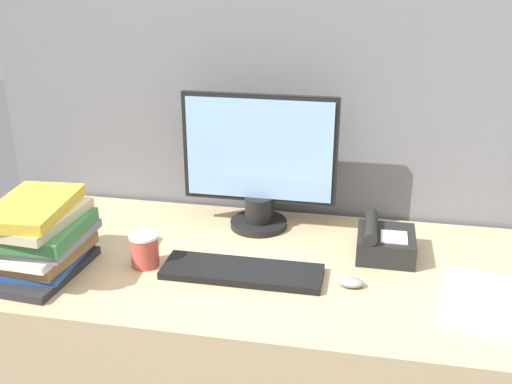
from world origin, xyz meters
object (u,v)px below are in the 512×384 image
Objects in this scene: monitor at (259,167)px; coffee_cup at (145,250)px; book_stack at (39,236)px; desk_telephone at (384,242)px; keyboard at (242,272)px; mouse at (351,282)px.

monitor reaches higher than coffee_cup.
book_stack is 0.96m from desk_telephone.
mouse is at bearing -0.76° from keyboard.
mouse is 0.70× the size of coffee_cup.
desk_telephone is at bearing 16.77° from book_stack.
coffee_cup is at bearing 179.68° from keyboard.
monitor is 0.37m from keyboard.
keyboard is 1.40× the size of book_stack.
keyboard is 2.41× the size of desk_telephone.
mouse is (0.29, -0.00, 0.00)m from keyboard.
coffee_cup reaches higher than keyboard.
keyboard is at bearing -87.35° from monitor.
desk_telephone is (0.08, 0.20, 0.03)m from mouse.
monitor is 5.03× the size of coffee_cup.
book_stack reaches higher than coffee_cup.
mouse is at bearing -46.24° from monitor.
desk_telephone reaches higher than coffee_cup.
book_stack is at bearing -174.55° from mouse.
desk_telephone is (0.39, -0.12, -0.16)m from monitor.
book_stack is 1.73× the size of desk_telephone.
mouse reaches higher than keyboard.
book_stack is (-0.52, -0.40, -0.09)m from monitor.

